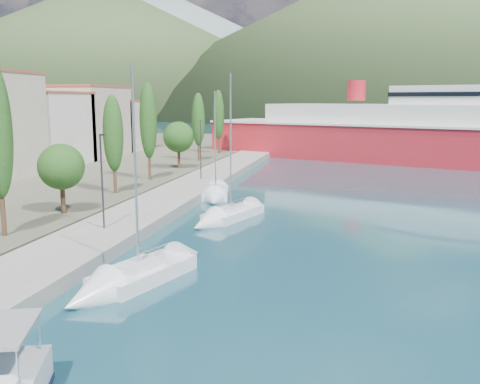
# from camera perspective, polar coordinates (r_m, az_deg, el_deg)

# --- Properties ---
(ground) EXTENTS (1400.00, 1400.00, 0.00)m
(ground) POSITION_cam_1_polar(r_m,az_deg,el_deg) (137.43, 9.43, 5.95)
(ground) COLOR #1A4653
(quay) EXTENTS (5.00, 88.00, 0.80)m
(quay) POSITION_cam_1_polar(r_m,az_deg,el_deg) (46.55, -7.73, -0.89)
(quay) COLOR gray
(quay) RESTS_ON ground
(town_buildings) EXTENTS (9.20, 69.20, 11.30)m
(town_buildings) POSITION_cam_1_polar(r_m,az_deg,el_deg) (66.42, -23.59, 6.06)
(town_buildings) COLOR beige
(town_buildings) RESTS_ON land_strip
(tree_row) EXTENTS (3.73, 62.72, 10.57)m
(tree_row) POSITION_cam_1_polar(r_m,az_deg,el_deg) (54.22, -10.65, 6.15)
(tree_row) COLOR #47301E
(tree_row) RESTS_ON land_strip
(lamp_posts) EXTENTS (0.15, 46.64, 6.06)m
(lamp_posts) POSITION_cam_1_polar(r_m,az_deg,el_deg) (34.63, -14.89, 1.35)
(lamp_posts) COLOR #2D2D33
(lamp_posts) RESTS_ON quay
(sailboat_near) EXTENTS (4.81, 8.41, 11.58)m
(sailboat_near) POSITION_cam_1_polar(r_m,az_deg,el_deg) (26.32, -13.03, -9.69)
(sailboat_near) COLOR silver
(sailboat_near) RESTS_ON ground
(sailboat_mid) EXTENTS (4.68, 8.43, 11.76)m
(sailboat_mid) POSITION_cam_1_polar(r_m,az_deg,el_deg) (39.58, -2.20, -2.87)
(sailboat_mid) COLOR silver
(sailboat_mid) RESTS_ON ground
(sailboat_far) EXTENTS (3.73, 7.57, 10.67)m
(sailboat_far) POSITION_cam_1_polar(r_m,az_deg,el_deg) (48.45, -2.72, -0.51)
(sailboat_far) COLOR silver
(sailboat_far) RESTS_ON ground
(ferry) EXTENTS (63.58, 34.95, 12.51)m
(ferry) POSITION_cam_1_polar(r_m,az_deg,el_deg) (82.23, 17.99, 5.74)
(ferry) COLOR red
(ferry) RESTS_ON ground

